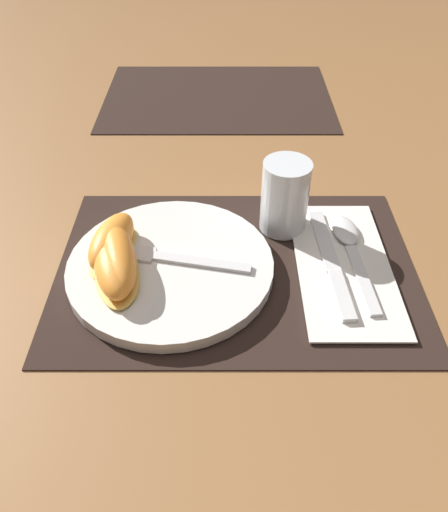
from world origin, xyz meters
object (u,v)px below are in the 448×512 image
at_px(citrus_wedge_0, 111,243).
at_px(citrus_wedge_2, 114,265).
at_px(spoon, 349,242).
at_px(fork, 160,257).
at_px(knife, 331,264).
at_px(plate, 170,267).
at_px(juice_glass, 284,200).
at_px(citrus_wedge_1, 118,257).

distance_m(citrus_wedge_0, citrus_wedge_2, 0.04).
xyz_separation_m(spoon, fork, (-0.24, -0.04, 0.01)).
distance_m(knife, fork, 0.22).
bearing_deg(citrus_wedge_2, citrus_wedge_0, 103.31).
bearing_deg(spoon, knife, -127.01).
bearing_deg(plate, juice_glass, 31.75).
relative_size(spoon, citrus_wedge_2, 1.38).
bearing_deg(knife, citrus_wedge_2, -173.43).
height_order(plate, citrus_wedge_2, citrus_wedge_2).
bearing_deg(juice_glass, plate, -148.25).
xyz_separation_m(knife, citrus_wedge_0, (-0.27, 0.01, 0.03)).
bearing_deg(fork, citrus_wedge_0, 171.31).
distance_m(plate, spoon, 0.24).
height_order(knife, fork, fork).
xyz_separation_m(juice_glass, citrus_wedge_0, (-0.22, -0.08, -0.01)).
height_order(spoon, citrus_wedge_0, citrus_wedge_0).
xyz_separation_m(juice_glass, fork, (-0.16, -0.08, -0.03)).
bearing_deg(plate, spoon, 11.46).
bearing_deg(plate, fork, 152.08).
bearing_deg(plate, citrus_wedge_0, 167.61).
xyz_separation_m(citrus_wedge_0, citrus_wedge_1, (0.01, -0.03, 0.00)).
distance_m(fork, citrus_wedge_2, 0.06).
xyz_separation_m(citrus_wedge_0, citrus_wedge_2, (0.01, -0.04, -0.00)).
bearing_deg(citrus_wedge_1, juice_glass, 26.27).
xyz_separation_m(plate, spoon, (0.23, 0.05, -0.00)).
bearing_deg(fork, citrus_wedge_2, -149.13).
distance_m(knife, citrus_wedge_1, 0.26).
relative_size(plate, fork, 1.30).
relative_size(knife, citrus_wedge_1, 1.45).
xyz_separation_m(spoon, citrus_wedge_1, (-0.29, -0.06, 0.03)).
bearing_deg(fork, plate, -27.92).
distance_m(plate, citrus_wedge_1, 0.07).
xyz_separation_m(fork, citrus_wedge_1, (-0.05, -0.02, 0.02)).
xyz_separation_m(knife, citrus_wedge_1, (-0.26, -0.02, 0.03)).
bearing_deg(fork, citrus_wedge_1, -159.15).
bearing_deg(citrus_wedge_1, spoon, 11.27).
relative_size(juice_glass, citrus_wedge_1, 0.72).
bearing_deg(fork, juice_glass, 27.78).
bearing_deg(citrus_wedge_0, citrus_wedge_2, -76.69).
xyz_separation_m(citrus_wedge_1, citrus_wedge_2, (-0.00, -0.01, -0.00)).
distance_m(juice_glass, citrus_wedge_2, 0.24).
relative_size(plate, citrus_wedge_2, 1.94).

